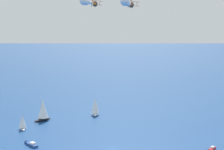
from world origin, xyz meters
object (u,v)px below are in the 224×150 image
at_px(motorboat_ahead, 211,149).
at_px(biplane_wingman, 131,4).
at_px(sailboat_inshore, 95,106).
at_px(biplane_lead, 94,3).
at_px(motorboat_trailing, 31,144).
at_px(sailboat_far_port, 43,110).
at_px(sailboat_far_stbd, 22,122).

relative_size(motorboat_ahead, biplane_wingman, 0.99).
distance_m(sailboat_inshore, biplane_lead, 82.41).
relative_size(sailboat_inshore, motorboat_ahead, 1.83).
relative_size(sailboat_inshore, motorboat_trailing, 1.34).
distance_m(motorboat_ahead, biplane_lead, 80.97).
distance_m(sailboat_far_port, motorboat_trailing, 43.34).
relative_size(motorboat_trailing, motorboat_ahead, 1.36).
height_order(sailboat_inshore, biplane_lead, biplane_lead).
bearing_deg(motorboat_ahead, sailboat_inshore, 92.12).
xyz_separation_m(sailboat_inshore, biplane_wingman, (-25.91, -60.65, 57.21)).
xyz_separation_m(sailboat_inshore, motorboat_trailing, (-55.61, -26.71, -4.71)).
distance_m(sailboat_far_stbd, biplane_lead, 76.34).
bearing_deg(biplane_lead, motorboat_ahead, -42.33).
height_order(sailboat_far_stbd, motorboat_ahead, sailboat_far_stbd).
xyz_separation_m(motorboat_ahead, biplane_lead, (-37.83, 34.46, 62.75)).
bearing_deg(motorboat_trailing, biplane_wingman, -48.81).
distance_m(motorboat_ahead, biplane_wingman, 71.68).
distance_m(sailboat_far_port, sailboat_inshore, 31.68).
bearing_deg(sailboat_far_stbd, biplane_lead, -74.97).
bearing_deg(biplane_wingman, motorboat_trailing, 131.19).
relative_size(motorboat_trailing, biplane_wingman, 1.34).
height_order(biplane_lead, biplane_wingman, biplane_lead).
relative_size(sailboat_far_stbd, motorboat_ahead, 1.38).
bearing_deg(biplane_lead, sailboat_far_stbd, 105.03).
bearing_deg(sailboat_far_port, sailboat_far_stbd, -151.95).
bearing_deg(biplane_lead, motorboat_trailing, 135.36).
bearing_deg(motorboat_trailing, biplane_lead, -44.64).
relative_size(sailboat_inshore, biplane_wingman, 1.80).
distance_m(sailboat_inshore, biplane_wingman, 87.31).
distance_m(sailboat_far_stbd, motorboat_trailing, 27.53).
relative_size(sailboat_far_port, biplane_lead, 2.09).
bearing_deg(motorboat_trailing, sailboat_inshore, 25.65).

